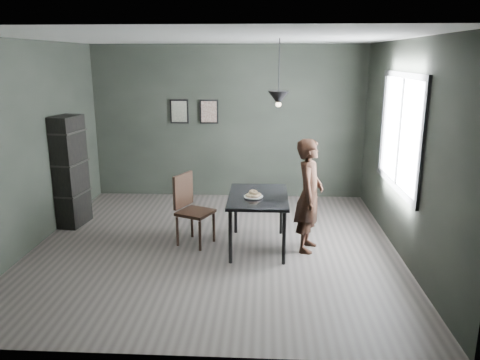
# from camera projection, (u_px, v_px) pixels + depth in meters

# --- Properties ---
(ground) EXTENTS (5.00, 5.00, 0.00)m
(ground) POSITION_uv_depth(u_px,v_px,m) (215.00, 246.00, 6.56)
(ground) COLOR #383330
(ground) RESTS_ON ground
(back_wall) EXTENTS (5.00, 0.10, 2.80)m
(back_wall) POSITION_uv_depth(u_px,v_px,m) (228.00, 122.00, 8.62)
(back_wall) COLOR black
(back_wall) RESTS_ON ground
(ceiling) EXTENTS (5.00, 5.00, 0.02)m
(ceiling) POSITION_uv_depth(u_px,v_px,m) (212.00, 38.00, 5.85)
(ceiling) COLOR silver
(ceiling) RESTS_ON ground
(window_assembly) EXTENTS (0.04, 1.96, 1.56)m
(window_assembly) POSITION_uv_depth(u_px,v_px,m) (400.00, 132.00, 6.21)
(window_assembly) COLOR white
(window_assembly) RESTS_ON ground
(cafe_table) EXTENTS (0.80, 1.20, 0.75)m
(cafe_table) POSITION_uv_depth(u_px,v_px,m) (258.00, 201.00, 6.36)
(cafe_table) COLOR black
(cafe_table) RESTS_ON ground
(white_plate) EXTENTS (0.23, 0.23, 0.01)m
(white_plate) POSITION_uv_depth(u_px,v_px,m) (253.00, 197.00, 6.24)
(white_plate) COLOR white
(white_plate) RESTS_ON cafe_table
(donut_pile) EXTENTS (0.21, 0.21, 0.09)m
(donut_pile) POSITION_uv_depth(u_px,v_px,m) (253.00, 194.00, 6.23)
(donut_pile) COLOR beige
(donut_pile) RESTS_ON white_plate
(woman) EXTENTS (0.49, 0.63, 1.54)m
(woman) POSITION_uv_depth(u_px,v_px,m) (309.00, 195.00, 6.26)
(woman) COLOR black
(woman) RESTS_ON ground
(wood_chair) EXTENTS (0.57, 0.57, 1.00)m
(wood_chair) POSITION_uv_depth(u_px,v_px,m) (190.00, 204.00, 6.54)
(wood_chair) COLOR black
(wood_chair) RESTS_ON ground
(shelf_unit) EXTENTS (0.39, 0.61, 1.72)m
(shelf_unit) POSITION_uv_depth(u_px,v_px,m) (70.00, 171.00, 7.22)
(shelf_unit) COLOR black
(shelf_unit) RESTS_ON ground
(pendant_lamp) EXTENTS (0.28, 0.28, 0.86)m
(pendant_lamp) POSITION_uv_depth(u_px,v_px,m) (278.00, 98.00, 6.09)
(pendant_lamp) COLOR black
(pendant_lamp) RESTS_ON ground
(framed_print_left) EXTENTS (0.34, 0.04, 0.44)m
(framed_print_left) POSITION_uv_depth(u_px,v_px,m) (179.00, 111.00, 8.58)
(framed_print_left) COLOR black
(framed_print_left) RESTS_ON ground
(framed_print_right) EXTENTS (0.34, 0.04, 0.44)m
(framed_print_right) POSITION_uv_depth(u_px,v_px,m) (209.00, 112.00, 8.55)
(framed_print_right) COLOR black
(framed_print_right) RESTS_ON ground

